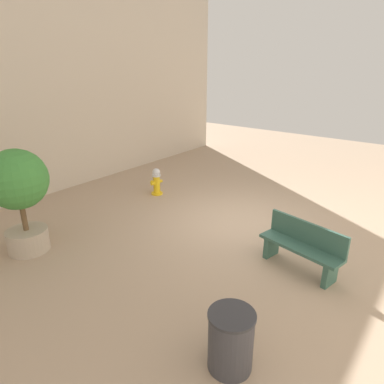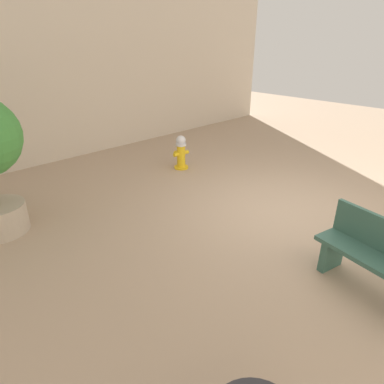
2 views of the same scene
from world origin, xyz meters
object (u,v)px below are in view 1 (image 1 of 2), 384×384
object	(u,v)px
planter_tree	(19,190)
trash_bin	(231,340)
bench_near	(302,246)
fire_hydrant	(156,181)

from	to	relation	value
planter_tree	trash_bin	xyz separation A→B (m)	(-5.00, -0.09, -0.96)
bench_near	planter_tree	bearing A→B (deg)	31.05
planter_tree	trash_bin	world-z (taller)	planter_tree
fire_hydrant	bench_near	size ratio (longest dim) A/B	0.48
fire_hydrant	planter_tree	distance (m)	4.22
fire_hydrant	bench_near	distance (m)	5.12
planter_tree	fire_hydrant	bearing A→B (deg)	-88.05
bench_near	fire_hydrant	bearing A→B (deg)	-13.45
bench_near	trash_bin	world-z (taller)	bench_near
planter_tree	trash_bin	size ratio (longest dim) A/B	2.60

